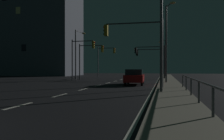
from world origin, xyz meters
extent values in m
plane|color=black|center=(0.00, 17.50, 0.00)|extent=(112.00, 112.00, 0.00)
cube|color=gray|center=(6.74, 17.50, 0.07)|extent=(2.23, 77.00, 0.14)
cube|color=silver|center=(0.00, 5.00, 0.01)|extent=(0.14, 2.00, 0.01)
cube|color=silver|center=(0.00, 9.00, 0.01)|extent=(0.14, 2.00, 0.01)
cube|color=silver|center=(0.00, 13.00, 0.01)|extent=(0.14, 2.00, 0.01)
cube|color=silver|center=(0.00, 17.00, 0.01)|extent=(0.14, 2.00, 0.01)
cube|color=silver|center=(0.00, 21.00, 0.01)|extent=(0.14, 2.00, 0.01)
cube|color=silver|center=(0.00, 25.00, 0.01)|extent=(0.14, 2.00, 0.01)
cube|color=silver|center=(0.00, 29.00, 0.01)|extent=(0.14, 2.00, 0.01)
cube|color=silver|center=(0.00, 33.00, 0.01)|extent=(0.14, 2.00, 0.01)
cube|color=silver|center=(0.00, 37.00, 0.01)|extent=(0.14, 2.00, 0.01)
cube|color=silver|center=(0.00, 41.00, 0.01)|extent=(0.14, 2.00, 0.01)
cube|color=silver|center=(0.00, 45.00, 0.01)|extent=(0.14, 2.00, 0.01)
cube|color=silver|center=(5.37, 22.50, 0.01)|extent=(0.14, 53.00, 0.01)
cube|color=#B71414|center=(3.28, 19.13, 0.67)|extent=(2.05, 4.49, 0.70)
cube|color=#1E2328|center=(3.30, 18.88, 1.29)|extent=(1.73, 2.54, 0.55)
cylinder|color=black|center=(2.41, 20.50, 0.32)|extent=(0.25, 0.65, 0.64)
cylinder|color=black|center=(4.01, 20.58, 0.32)|extent=(0.25, 0.65, 0.64)
cylinder|color=black|center=(2.56, 17.68, 0.32)|extent=(0.25, 0.65, 0.64)
cylinder|color=black|center=(4.16, 17.77, 0.32)|extent=(0.25, 0.65, 0.64)
cylinder|color=#38383D|center=(6.27, 31.49, 2.70)|extent=(0.16, 0.16, 5.11)
cylinder|color=#2D3033|center=(4.08, 31.56, 5.00)|extent=(4.40, 0.25, 0.11)
cube|color=black|center=(1.88, 31.63, 4.48)|extent=(0.29, 0.35, 0.95)
sphere|color=red|center=(1.72, 31.64, 4.78)|extent=(0.20, 0.20, 0.20)
sphere|color=black|center=(1.72, 31.64, 4.48)|extent=(0.20, 0.20, 0.20)
sphere|color=black|center=(1.72, 31.64, 4.18)|extent=(0.20, 0.20, 0.20)
cylinder|color=#2D3033|center=(-5.98, 27.63, 2.64)|extent=(0.16, 0.16, 5.28)
cylinder|color=#38383D|center=(-4.29, 27.79, 5.03)|extent=(3.39, 0.43, 0.11)
cube|color=olive|center=(-2.60, 27.96, 4.51)|extent=(0.31, 0.37, 0.95)
sphere|color=red|center=(-2.44, 27.97, 4.81)|extent=(0.20, 0.20, 0.20)
sphere|color=black|center=(-2.44, 27.97, 4.51)|extent=(0.20, 0.20, 0.20)
sphere|color=black|center=(-2.44, 27.97, 4.21)|extent=(0.20, 0.20, 0.20)
cylinder|color=#38383D|center=(6.07, 14.87, 2.89)|extent=(0.16, 0.16, 5.51)
cylinder|color=#2D3033|center=(3.74, 14.83, 5.40)|extent=(4.65, 0.18, 0.11)
cube|color=olive|center=(1.42, 14.80, 4.87)|extent=(0.29, 0.34, 0.95)
sphere|color=red|center=(1.26, 14.80, 5.17)|extent=(0.20, 0.20, 0.20)
sphere|color=black|center=(1.26, 14.80, 4.87)|extent=(0.20, 0.20, 0.20)
sphere|color=black|center=(1.26, 14.80, 4.57)|extent=(0.20, 0.20, 0.20)
cylinder|color=#38383D|center=(-6.10, 25.18, 2.81)|extent=(0.16, 0.16, 5.62)
cylinder|color=#2D3033|center=(-4.56, 25.13, 5.37)|extent=(3.08, 0.21, 0.11)
cube|color=olive|center=(-3.03, 25.08, 4.85)|extent=(0.29, 0.35, 0.95)
sphere|color=red|center=(-2.87, 25.08, 5.15)|extent=(0.20, 0.20, 0.20)
sphere|color=black|center=(-2.87, 25.08, 4.85)|extent=(0.20, 0.20, 0.20)
sphere|color=black|center=(-2.87, 25.08, 4.55)|extent=(0.20, 0.20, 0.20)
cylinder|color=#38383D|center=(6.21, 33.19, 2.55)|extent=(0.16, 0.16, 4.82)
cylinder|color=#38383D|center=(4.08, 32.97, 4.71)|extent=(4.27, 0.56, 0.11)
cube|color=black|center=(1.95, 32.74, 4.18)|extent=(0.31, 0.37, 0.95)
sphere|color=red|center=(1.79, 32.72, 4.48)|extent=(0.20, 0.20, 0.20)
sphere|color=black|center=(1.79, 32.72, 4.18)|extent=(0.20, 0.20, 0.20)
sphere|color=black|center=(1.79, 32.72, 3.88)|extent=(0.20, 0.20, 0.20)
cylinder|color=#4C4C51|center=(-5.91, 36.93, 2.85)|extent=(0.16, 0.16, 5.71)
cylinder|color=#2D3033|center=(-4.34, 36.87, 5.46)|extent=(3.14, 0.22, 0.11)
cube|color=olive|center=(-2.77, 36.82, 4.93)|extent=(0.29, 0.35, 0.95)
sphere|color=red|center=(-2.62, 36.81, 5.23)|extent=(0.20, 0.20, 0.20)
sphere|color=black|center=(-2.62, 36.81, 4.93)|extent=(0.20, 0.20, 0.20)
sphere|color=black|center=(-2.62, 36.81, 4.63)|extent=(0.20, 0.20, 0.20)
cylinder|color=#4C4C51|center=(6.47, 41.49, 3.70)|extent=(0.18, 0.18, 7.13)
cylinder|color=#38383D|center=(5.91, 42.18, 7.12)|extent=(1.21, 1.45, 0.10)
ellipsoid|color=#F9D172|center=(5.34, 42.87, 7.02)|extent=(0.56, 0.36, 0.24)
cylinder|color=#4C4C51|center=(-6.27, 26.82, 3.63)|extent=(0.18, 0.18, 7.26)
cylinder|color=#2D3033|center=(-6.03, 27.81, 7.11)|extent=(0.59, 2.01, 0.10)
ellipsoid|color=#F9D172|center=(-5.78, 28.81, 7.01)|extent=(0.56, 0.36, 0.24)
cylinder|color=#38383D|center=(6.43, 21.69, 4.33)|extent=(0.18, 0.18, 8.38)
cylinder|color=#2D3033|center=(6.74, 20.77, 8.37)|extent=(0.72, 1.89, 0.10)
ellipsoid|color=#F9D172|center=(7.05, 19.84, 8.27)|extent=(0.56, 0.36, 0.24)
cylinder|color=#4C4C51|center=(6.03, 11.27, 3.95)|extent=(0.18, 0.18, 7.63)
cylinder|color=#59595E|center=(7.70, 3.86, 0.61)|extent=(0.09, 0.09, 0.95)
cylinder|color=#59595E|center=(7.70, 6.79, 0.61)|extent=(0.09, 0.09, 0.95)
cylinder|color=#59595E|center=(7.70, 9.72, 0.61)|extent=(0.09, 0.09, 0.95)
cylinder|color=#59595E|center=(7.70, 12.65, 0.61)|extent=(0.09, 0.09, 0.95)
cylinder|color=#59595E|center=(7.70, 15.59, 0.61)|extent=(0.09, 0.09, 0.95)
cube|color=slate|center=(7.70, 6.79, 1.09)|extent=(0.06, 17.59, 0.06)
cube|color=#4C515B|center=(-26.31, 45.37, 15.95)|extent=(24.63, 11.01, 31.90)
cube|color=black|center=(-23.73, 39.83, 6.18)|extent=(1.10, 0.06, 1.50)
cube|color=#EACC7A|center=(-25.12, 39.83, 14.42)|extent=(1.10, 0.06, 1.50)
camera|label=1|loc=(6.22, -3.63, 1.64)|focal=36.07mm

